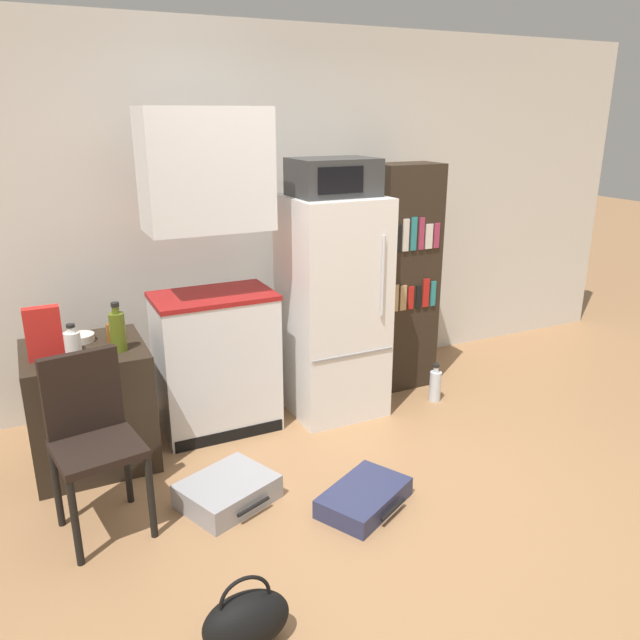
% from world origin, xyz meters
% --- Properties ---
extents(ground_plane, '(24.00, 24.00, 0.00)m').
position_xyz_m(ground_plane, '(0.00, 0.00, 0.00)').
color(ground_plane, '#A3754C').
extents(wall_back, '(6.40, 0.10, 2.65)m').
position_xyz_m(wall_back, '(0.20, 2.00, 1.32)').
color(wall_back, silver).
rests_on(wall_back, ground_plane).
extents(side_table, '(0.69, 0.66, 0.74)m').
position_xyz_m(side_table, '(-1.45, 1.27, 0.37)').
color(side_table, '#2D2319').
rests_on(side_table, ground_plane).
extents(kitchen_hutch, '(0.77, 0.48, 2.08)m').
position_xyz_m(kitchen_hutch, '(-0.63, 1.36, 0.96)').
color(kitchen_hutch, white).
rests_on(kitchen_hutch, ground_plane).
extents(refrigerator, '(0.63, 0.64, 1.53)m').
position_xyz_m(refrigerator, '(0.19, 1.29, 0.76)').
color(refrigerator, white).
rests_on(refrigerator, ground_plane).
extents(microwave, '(0.54, 0.40, 0.24)m').
position_xyz_m(microwave, '(0.19, 1.29, 1.65)').
color(microwave, '#333333').
rests_on(microwave, refrigerator).
extents(bookshelf, '(0.48, 0.31, 1.70)m').
position_xyz_m(bookshelf, '(0.87, 1.45, 0.85)').
color(bookshelf, '#2D2319').
rests_on(bookshelf, ground_plane).
extents(bottle_olive_oil, '(0.09, 0.09, 0.29)m').
position_xyz_m(bottle_olive_oil, '(-1.26, 1.14, 0.86)').
color(bottle_olive_oil, '#566619').
rests_on(bottle_olive_oil, side_table).
extents(bottle_milk_white, '(0.09, 0.09, 0.21)m').
position_xyz_m(bottle_milk_white, '(-1.51, 1.08, 0.83)').
color(bottle_milk_white, white).
rests_on(bottle_milk_white, side_table).
extents(bottle_amber_beer, '(0.08, 0.08, 0.14)m').
position_xyz_m(bottle_amber_beer, '(-1.27, 1.32, 0.80)').
color(bottle_amber_beer, brown).
rests_on(bottle_amber_beer, side_table).
extents(bottle_clear_short, '(0.07, 0.07, 0.19)m').
position_xyz_m(bottle_clear_short, '(-1.66, 1.38, 0.82)').
color(bottle_clear_short, silver).
rests_on(bottle_clear_short, side_table).
extents(bowl, '(0.16, 0.16, 0.04)m').
position_xyz_m(bowl, '(-1.45, 1.40, 0.76)').
color(bowl, silver).
rests_on(bowl, side_table).
extents(cereal_box, '(0.19, 0.07, 0.30)m').
position_xyz_m(cereal_box, '(-1.65, 1.18, 0.89)').
color(cereal_box, red).
rests_on(cereal_box, side_table).
extents(chair, '(0.46, 0.46, 0.92)m').
position_xyz_m(chair, '(-1.50, 0.60, 0.55)').
color(chair, black).
rests_on(chair, ground_plane).
extents(suitcase_large_flat, '(0.60, 0.52, 0.11)m').
position_xyz_m(suitcase_large_flat, '(-0.20, 0.13, 0.05)').
color(suitcase_large_flat, navy).
rests_on(suitcase_large_flat, ground_plane).
extents(suitcase_small_flat, '(0.59, 0.54, 0.14)m').
position_xyz_m(suitcase_small_flat, '(-0.86, 0.49, 0.07)').
color(suitcase_small_flat, '#99999E').
rests_on(suitcase_small_flat, ground_plane).
extents(handbag, '(0.36, 0.20, 0.33)m').
position_xyz_m(handbag, '(-1.09, -0.49, 0.12)').
color(handbag, black).
rests_on(handbag, ground_plane).
extents(water_bottle_front, '(0.09, 0.09, 0.29)m').
position_xyz_m(water_bottle_front, '(0.93, 1.06, 0.12)').
color(water_bottle_front, silver).
rests_on(water_bottle_front, ground_plane).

